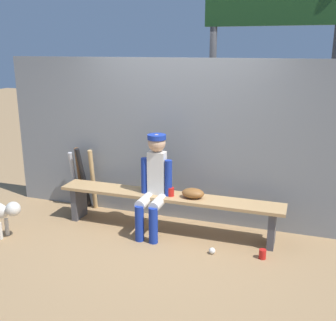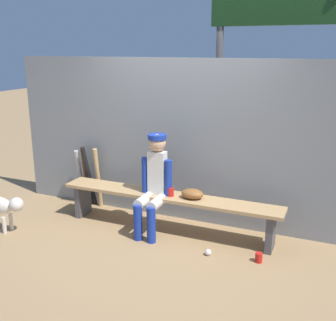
{
  "view_description": "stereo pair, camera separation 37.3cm",
  "coord_description": "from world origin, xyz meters",
  "px_view_note": "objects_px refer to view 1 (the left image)",
  "views": [
    {
      "loc": [
        1.57,
        -4.59,
        2.3
      ],
      "look_at": [
        0.0,
        0.0,
        0.94
      ],
      "focal_mm": 43.58,
      "sensor_mm": 36.0,
      "label": 1
    },
    {
      "loc": [
        1.91,
        -4.45,
        2.3
      ],
      "look_at": [
        0.0,
        0.0,
        0.94
      ],
      "focal_mm": 43.58,
      "sensor_mm": 36.0,
      "label": 2
    }
  ],
  "objects_px": {
    "bat_aluminum_silver": "(74,179)",
    "bat_wood_tan": "(93,180)",
    "bat_aluminum_black": "(83,178)",
    "dugout_bench": "(168,202)",
    "baseball": "(212,251)",
    "cup_on_bench": "(171,192)",
    "scoreboard": "(278,18)",
    "cup_on_ground": "(262,254)",
    "bat_wood_dark": "(80,178)",
    "player_seated": "(154,181)",
    "baseball_glove": "(193,193)"
  },
  "relations": [
    {
      "from": "baseball",
      "to": "bat_aluminum_silver",
      "type": "bearing_deg",
      "value": 161.24
    },
    {
      "from": "cup_on_ground",
      "to": "scoreboard",
      "type": "xyz_separation_m",
      "value": [
        -0.13,
        1.6,
        2.61
      ]
    },
    {
      "from": "bat_aluminum_silver",
      "to": "baseball",
      "type": "distance_m",
      "value": 2.41
    },
    {
      "from": "baseball",
      "to": "cup_on_ground",
      "type": "xyz_separation_m",
      "value": [
        0.56,
        0.07,
        0.02
      ]
    },
    {
      "from": "baseball_glove",
      "to": "cup_on_bench",
      "type": "relative_size",
      "value": 2.55
    },
    {
      "from": "dugout_bench",
      "to": "player_seated",
      "type": "height_order",
      "value": "player_seated"
    },
    {
      "from": "player_seated",
      "to": "bat_wood_tan",
      "type": "height_order",
      "value": "player_seated"
    },
    {
      "from": "bat_wood_dark",
      "to": "baseball",
      "type": "distance_m",
      "value": 2.32
    },
    {
      "from": "bat_wood_tan",
      "to": "baseball",
      "type": "relative_size",
      "value": 12.19
    },
    {
      "from": "dugout_bench",
      "to": "bat_aluminum_silver",
      "type": "xyz_separation_m",
      "value": [
        -1.57,
        0.34,
        0.03
      ]
    },
    {
      "from": "bat_wood_tan",
      "to": "bat_aluminum_black",
      "type": "relative_size",
      "value": 0.96
    },
    {
      "from": "cup_on_bench",
      "to": "scoreboard",
      "type": "bearing_deg",
      "value": 50.53
    },
    {
      "from": "scoreboard",
      "to": "bat_aluminum_black",
      "type": "bearing_deg",
      "value": -159.57
    },
    {
      "from": "dugout_bench",
      "to": "baseball",
      "type": "bearing_deg",
      "value": -31.77
    },
    {
      "from": "cup_on_bench",
      "to": "bat_aluminum_silver",
      "type": "bearing_deg",
      "value": 167.04
    },
    {
      "from": "dugout_bench",
      "to": "cup_on_ground",
      "type": "distance_m",
      "value": 1.33
    },
    {
      "from": "player_seated",
      "to": "bat_wood_dark",
      "type": "relative_size",
      "value": 1.38
    },
    {
      "from": "bat_wood_tan",
      "to": "bat_aluminum_black",
      "type": "xyz_separation_m",
      "value": [
        -0.14,
        -0.01,
        0.01
      ]
    },
    {
      "from": "bat_wood_dark",
      "to": "scoreboard",
      "type": "bearing_deg",
      "value": 19.59
    },
    {
      "from": "dugout_bench",
      "to": "cup_on_bench",
      "type": "relative_size",
      "value": 26.38
    },
    {
      "from": "baseball",
      "to": "bat_wood_tan",
      "type": "bearing_deg",
      "value": 158.64
    },
    {
      "from": "bat_wood_tan",
      "to": "cup_on_bench",
      "type": "height_order",
      "value": "bat_wood_tan"
    },
    {
      "from": "dugout_bench",
      "to": "player_seated",
      "type": "bearing_deg",
      "value": -142.98
    },
    {
      "from": "bat_aluminum_silver",
      "to": "bat_wood_tan",
      "type": "bearing_deg",
      "value": -1.08
    },
    {
      "from": "bat_wood_tan",
      "to": "scoreboard",
      "type": "height_order",
      "value": "scoreboard"
    },
    {
      "from": "bat_wood_dark",
      "to": "bat_aluminum_silver",
      "type": "xyz_separation_m",
      "value": [
        -0.1,
        0.0,
        -0.03
      ]
    },
    {
      "from": "bat_wood_tan",
      "to": "bat_aluminum_black",
      "type": "distance_m",
      "value": 0.15
    },
    {
      "from": "dugout_bench",
      "to": "scoreboard",
      "type": "height_order",
      "value": "scoreboard"
    },
    {
      "from": "bat_aluminum_black",
      "to": "bat_aluminum_silver",
      "type": "relative_size",
      "value": 1.11
    },
    {
      "from": "dugout_bench",
      "to": "bat_aluminum_black",
      "type": "height_order",
      "value": "bat_aluminum_black"
    },
    {
      "from": "bat_wood_dark",
      "to": "bat_wood_tan",
      "type": "bearing_deg",
      "value": -0.96
    },
    {
      "from": "bat_aluminum_black",
      "to": "scoreboard",
      "type": "distance_m",
      "value": 3.46
    },
    {
      "from": "player_seated",
      "to": "bat_wood_tan",
      "type": "relative_size",
      "value": 1.4
    },
    {
      "from": "bat_wood_tan",
      "to": "baseball",
      "type": "xyz_separation_m",
      "value": [
        1.94,
        -0.76,
        -0.41
      ]
    },
    {
      "from": "dugout_bench",
      "to": "bat_wood_dark",
      "type": "xyz_separation_m",
      "value": [
        -1.47,
        0.34,
        0.07
      ]
    },
    {
      "from": "baseball_glove",
      "to": "baseball",
      "type": "bearing_deg",
      "value": -50.05
    },
    {
      "from": "baseball_glove",
      "to": "bat_aluminum_silver",
      "type": "relative_size",
      "value": 0.33
    },
    {
      "from": "player_seated",
      "to": "bat_aluminum_black",
      "type": "height_order",
      "value": "player_seated"
    },
    {
      "from": "bat_wood_tan",
      "to": "bat_aluminum_silver",
      "type": "bearing_deg",
      "value": 178.92
    },
    {
      "from": "cup_on_ground",
      "to": "scoreboard",
      "type": "bearing_deg",
      "value": 94.73
    },
    {
      "from": "dugout_bench",
      "to": "bat_aluminum_black",
      "type": "bearing_deg",
      "value": 167.07
    },
    {
      "from": "cup_on_ground",
      "to": "scoreboard",
      "type": "height_order",
      "value": "scoreboard"
    },
    {
      "from": "bat_wood_dark",
      "to": "dugout_bench",
      "type": "bearing_deg",
      "value": -13.04
    },
    {
      "from": "scoreboard",
      "to": "baseball_glove",
      "type": "bearing_deg",
      "value": -121.8
    },
    {
      "from": "baseball_glove",
      "to": "baseball",
      "type": "xyz_separation_m",
      "value": [
        0.35,
        -0.42,
        -0.51
      ]
    },
    {
      "from": "bat_aluminum_silver",
      "to": "cup_on_bench",
      "type": "bearing_deg",
      "value": -12.96
    },
    {
      "from": "dugout_bench",
      "to": "bat_aluminum_silver",
      "type": "bearing_deg",
      "value": 167.68
    },
    {
      "from": "bat_aluminum_black",
      "to": "bat_wood_dark",
      "type": "bearing_deg",
      "value": 164.75
    },
    {
      "from": "bat_wood_tan",
      "to": "bat_wood_dark",
      "type": "xyz_separation_m",
      "value": [
        -0.21,
        0.0,
        0.01
      ]
    },
    {
      "from": "bat_wood_tan",
      "to": "cup_on_ground",
      "type": "bearing_deg",
      "value": -15.31
    }
  ]
}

